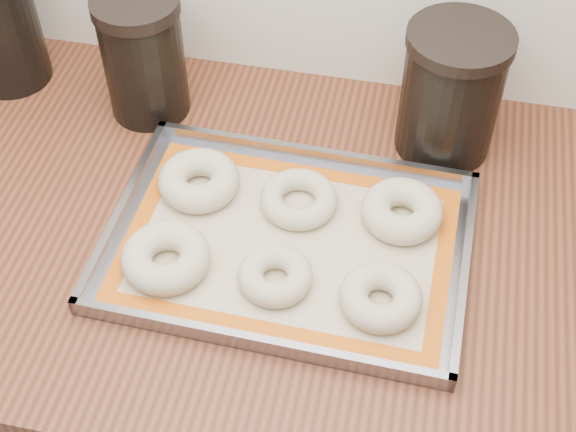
% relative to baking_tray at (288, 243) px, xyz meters
% --- Properties ---
extents(cabinet, '(3.00, 0.65, 0.86)m').
position_rel_baking_tray_xyz_m(cabinet, '(-0.18, 0.03, -0.48)').
color(cabinet, '#5E685B').
rests_on(cabinet, floor).
extents(countertop, '(3.06, 0.68, 0.04)m').
position_rel_baking_tray_xyz_m(countertop, '(-0.18, 0.03, -0.03)').
color(countertop, brown).
rests_on(countertop, cabinet).
extents(baking_tray, '(0.47, 0.34, 0.03)m').
position_rel_baking_tray_xyz_m(baking_tray, '(0.00, 0.00, 0.00)').
color(baking_tray, gray).
rests_on(baking_tray, countertop).
extents(baking_mat, '(0.43, 0.30, 0.00)m').
position_rel_baking_tray_xyz_m(baking_mat, '(0.00, 0.00, -0.00)').
color(baking_mat, '#C6B793').
rests_on(baking_mat, baking_tray).
extents(bagel_front_left, '(0.13, 0.13, 0.04)m').
position_rel_baking_tray_xyz_m(bagel_front_left, '(-0.14, -0.07, 0.02)').
color(bagel_front_left, beige).
rests_on(bagel_front_left, baking_mat).
extents(bagel_front_mid, '(0.11, 0.11, 0.03)m').
position_rel_baking_tray_xyz_m(bagel_front_mid, '(-0.00, -0.06, 0.01)').
color(bagel_front_mid, beige).
rests_on(bagel_front_mid, baking_mat).
extents(bagel_front_right, '(0.11, 0.11, 0.04)m').
position_rel_baking_tray_xyz_m(bagel_front_right, '(0.13, -0.07, 0.02)').
color(bagel_front_right, beige).
rests_on(bagel_front_right, baking_mat).
extents(bagel_back_left, '(0.13, 0.13, 0.04)m').
position_rel_baking_tray_xyz_m(bagel_back_left, '(-0.14, 0.07, 0.02)').
color(bagel_back_left, beige).
rests_on(bagel_back_left, baking_mat).
extents(bagel_back_mid, '(0.12, 0.12, 0.03)m').
position_rel_baking_tray_xyz_m(bagel_back_mid, '(0.00, 0.07, 0.01)').
color(bagel_back_mid, beige).
rests_on(bagel_back_mid, baking_mat).
extents(bagel_back_right, '(0.12, 0.12, 0.04)m').
position_rel_baking_tray_xyz_m(bagel_back_right, '(0.14, 0.07, 0.02)').
color(bagel_back_right, beige).
rests_on(bagel_back_right, baking_mat).
extents(canister_mid, '(0.12, 0.12, 0.19)m').
position_rel_baking_tray_xyz_m(canister_mid, '(-0.26, 0.23, 0.09)').
color(canister_mid, black).
rests_on(canister_mid, countertop).
extents(canister_right, '(0.14, 0.14, 0.19)m').
position_rel_baking_tray_xyz_m(canister_right, '(0.18, 0.24, 0.09)').
color(canister_right, black).
rests_on(canister_right, countertop).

